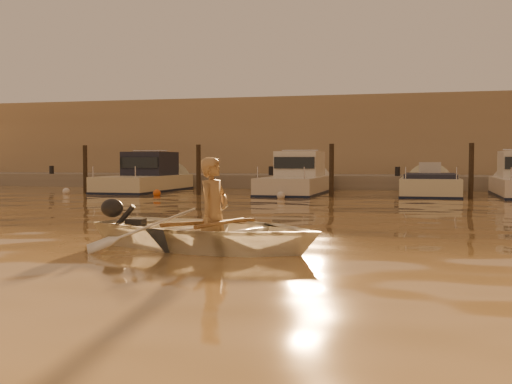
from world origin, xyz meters
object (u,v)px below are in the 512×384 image
(moored_boat_3, at_px, (430,189))
(dinghy, at_px, (208,231))
(person, at_px, (214,213))
(waterfront_building, at_px, (367,142))
(moored_boat_2, at_px, (297,178))
(moored_boat_1, at_px, (145,177))

(moored_boat_3, bearing_deg, dinghy, -102.05)
(person, xyz_separation_m, waterfront_building, (0.05, 27.70, 1.83))
(person, height_order, moored_boat_2, moored_boat_2)
(person, distance_m, moored_boat_2, 16.80)
(moored_boat_1, relative_size, moored_boat_3, 1.09)
(person, relative_size, moored_boat_3, 0.28)
(moored_boat_3, bearing_deg, moored_boat_2, 180.00)
(person, height_order, waterfront_building, waterfront_building)
(dinghy, xyz_separation_m, waterfront_building, (0.15, 27.67, 2.12))
(person, xyz_separation_m, moored_boat_3, (3.46, 16.70, -0.35))
(moored_boat_1, xyz_separation_m, moored_boat_2, (6.87, 0.00, 0.00))
(dinghy, bearing_deg, moored_boat_1, 42.37)
(dinghy, relative_size, person, 2.22)
(dinghy, height_order, moored_boat_1, moored_boat_1)
(moored_boat_2, xyz_separation_m, waterfront_building, (1.94, 11.00, 1.77))
(dinghy, relative_size, waterfront_building, 0.08)
(waterfront_building, bearing_deg, dinghy, -90.31)
(moored_boat_3, bearing_deg, moored_boat_1, 180.00)
(moored_boat_1, xyz_separation_m, moored_boat_3, (12.23, 0.00, -0.40))
(moored_boat_1, relative_size, waterfront_building, 0.15)
(person, xyz_separation_m, moored_boat_1, (-8.76, 16.70, 0.05))
(dinghy, bearing_deg, moored_boat_3, 2.85)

